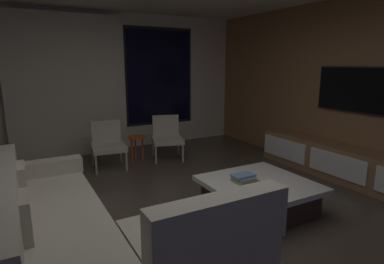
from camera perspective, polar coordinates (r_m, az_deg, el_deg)
The scene contains 11 objects.
floor at distance 3.53m, azimuth -1.52°, elevation -17.11°, with size 9.20×9.20×0.00m, color #473D33.
back_wall_with_window at distance 6.51m, azimuth -17.13°, elevation 8.26°, with size 6.60×0.30×2.70m.
media_wall at distance 5.26m, azimuth 29.65°, elevation 6.47°, with size 0.12×7.80×2.70m.
sectional_couch at distance 3.03m, azimuth -17.98°, elevation -16.80°, with size 1.98×2.50×0.82m.
coffee_table at distance 3.95m, azimuth 11.81°, elevation -11.05°, with size 1.16×1.16×0.36m.
book_stack_on_coffee_table at distance 3.85m, azimuth 9.26°, elevation -8.13°, with size 0.30×0.21×0.09m.
accent_chair_near_window at distance 5.89m, azimuth -4.53°, elevation -0.54°, with size 0.68×0.69×0.78m.
accent_chair_by_curtain at distance 5.54m, azimuth -14.85°, elevation -1.73°, with size 0.60×0.62×0.78m.
side_stool at distance 5.76m, azimuth -9.82°, elevation -1.59°, with size 0.32×0.32×0.46m.
media_console at distance 5.24m, azimuth 26.24°, elevation -5.46°, with size 0.46×3.10×0.52m.
mounted_tv at distance 5.31m, azimuth 26.73°, elevation 6.80°, with size 0.05×1.14×0.66m.
Camera 1 is at (-1.42, -2.74, 1.73)m, focal length 29.86 mm.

